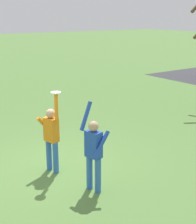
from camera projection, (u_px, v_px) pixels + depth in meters
The scene contains 4 objects.
ground_plane at pixel (52, 167), 8.81m from camera, with size 120.00×120.00×0.00m, color #567F3D.
person_catcher at pixel (51, 135), 8.31m from camera, with size 0.57×0.49×2.08m.
person_defender at pixel (94, 150), 7.38m from camera, with size 0.60×0.52×2.04m.
frisbee_disc at pixel (56, 93), 7.85m from camera, with size 0.24×0.24×0.02m, color white.
Camera 1 is at (7.27, -3.66, 3.86)m, focal length 53.91 mm.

